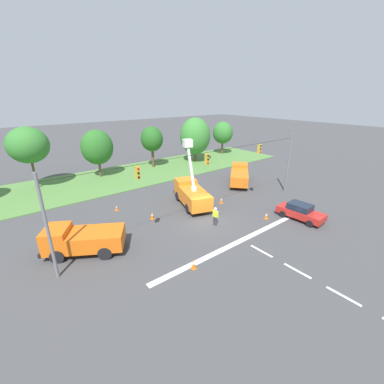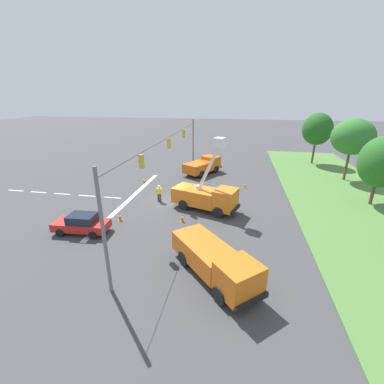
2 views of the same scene
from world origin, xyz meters
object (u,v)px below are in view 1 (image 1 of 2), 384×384
Objects in this scene: tree_east_end at (223,133)px; road_worker at (215,215)px; tree_centre at (97,147)px; tree_east at (152,139)px; utility_truck_support_far at (239,175)px; utility_truck_bucket_lift at (191,193)px; traffic_cone_mid_right at (221,200)px; tree_west at (28,145)px; tree_far_east at (195,136)px; traffic_cone_mid_left at (266,216)px; traffic_cone_near_bucket at (117,208)px; traffic_cone_foreground_right at (152,215)px; sedan_red at (300,212)px; utility_truck_support_near at (83,239)px; traffic_cone_foreground_left at (194,264)px.

tree_east_end is 3.60× the size of road_worker.
tree_centre is 8.75m from tree_east.
utility_truck_support_far is 12.73m from road_worker.
utility_truck_bucket_lift reaches higher than traffic_cone_mid_right.
tree_west is 24.08m from traffic_cone_mid_right.
road_worker is at bearing -102.93° from utility_truck_bucket_lift.
tree_far_east is 23.82m from traffic_cone_mid_left.
utility_truck_bucket_lift is 11.48× the size of traffic_cone_near_bucket.
traffic_cone_foreground_right is at bearing -176.31° from utility_truck_bucket_lift.
utility_truck_bucket_lift is 1.58× the size of sedan_red.
tree_centre is at bearing 104.56° from utility_truck_bucket_lift.
tree_west reaches higher than utility_truck_support_far.
traffic_cone_mid_right is at bearing 97.83° from traffic_cone_mid_left.
tree_far_east reaches higher than tree_east_end.
tree_west is at bearing 90.99° from utility_truck_support_near.
tree_east is (8.74, -0.00, 0.25)m from tree_centre.
utility_truck_support_far is 9.10× the size of traffic_cone_mid_left.
utility_truck_support_far is 10.78m from traffic_cone_mid_left.
tree_east_end is 8.98× the size of traffic_cone_mid_left.
traffic_cone_mid_right reaches higher than traffic_cone_mid_left.
traffic_cone_mid_right is at bearing -9.75° from traffic_cone_foreground_right.
tree_east_end is at bearing 24.41° from traffic_cone_near_bucket.
traffic_cone_near_bucket is at bearing 123.76° from road_worker.
traffic_cone_foreground_left is at bearing -88.45° from traffic_cone_near_bucket.
traffic_cone_foreground_left is at bearing -77.29° from tree_west.
tree_far_east is at bearing -4.80° from tree_centre.
tree_far_east is 10.02× the size of traffic_cone_foreground_left.
road_worker is at bearing -56.24° from traffic_cone_near_bucket.
tree_east is 24.71m from utility_truck_support_near.
tree_east reaches higher than tree_east_end.
tree_east_end is at bearing 29.26° from utility_truck_support_near.
tree_east_end is (15.95, 0.15, -0.38)m from tree_east.
traffic_cone_foreground_right is 8.05m from traffic_cone_mid_right.
traffic_cone_mid_left is (8.68, -6.79, -0.03)m from traffic_cone_foreground_right.
utility_truck_bucket_lift reaches higher than utility_truck_support_near.
tree_west is 20.82m from utility_truck_bucket_lift.
tree_centre reaches higher than traffic_cone_mid_right.
tree_east is 23.56m from traffic_cone_mid_left.
tree_far_east reaches higher than traffic_cone_near_bucket.
sedan_red is (6.12, -9.14, -0.64)m from utility_truck_bucket_lift.
road_worker is 5.24m from traffic_cone_mid_right.
traffic_cone_near_bucket is at bearing 151.97° from utility_truck_bucket_lift.
tree_west reaches higher than tree_east_end.
tree_east_end is at bearing 54.03° from traffic_cone_mid_left.
road_worker reaches higher than traffic_cone_mid_left.
tree_east is 0.86× the size of tree_far_east.
utility_truck_support_far is at bearing 27.31° from traffic_cone_mid_right.
traffic_cone_mid_right is at bearing 1.22° from utility_truck_support_near.
utility_truck_support_far is at bearing 10.00° from utility_truck_support_near.
utility_truck_bucket_lift reaches higher than traffic_cone_near_bucket.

